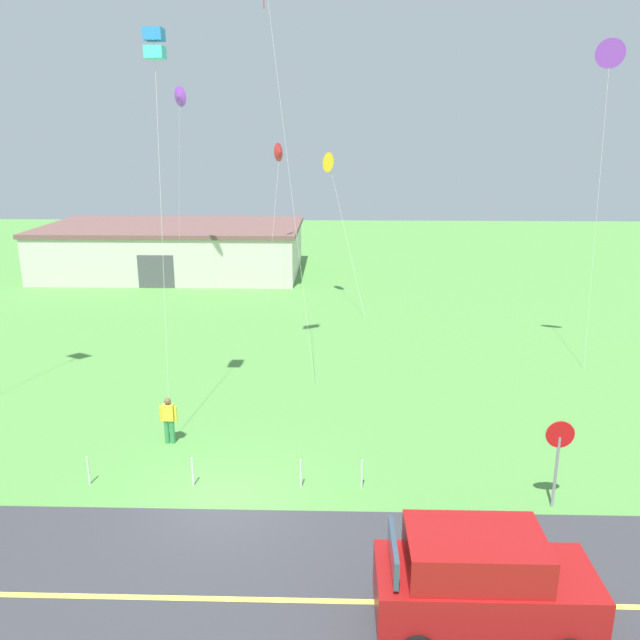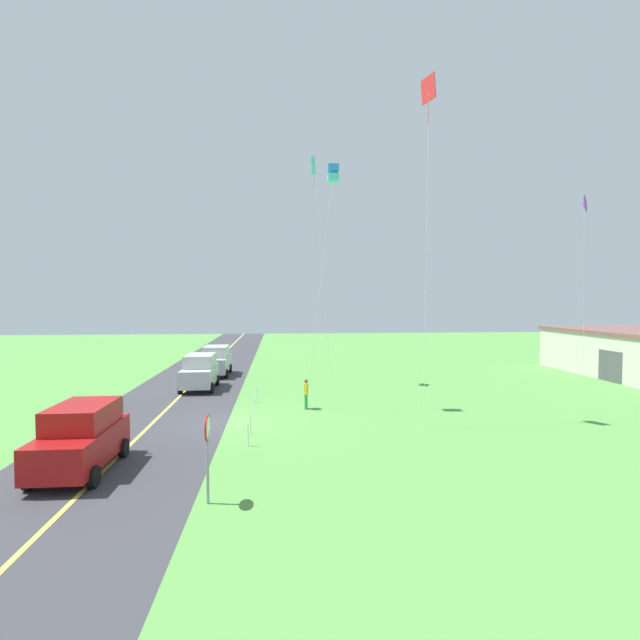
{
  "view_description": "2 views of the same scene",
  "coord_description": "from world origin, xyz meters",
  "px_view_note": "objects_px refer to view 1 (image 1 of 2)",
  "views": [
    {
      "loc": [
        3.07,
        -15.8,
        9.87
      ],
      "look_at": [
        2.58,
        1.45,
        4.84
      ],
      "focal_mm": 36.11,
      "sensor_mm": 36.0,
      "label": 1
    },
    {
      "loc": [
        22.4,
        1.9,
        5.76
      ],
      "look_at": [
        2.49,
        3.67,
        4.93
      ],
      "focal_mm": 26.51,
      "sensor_mm": 36.0,
      "label": 2
    }
  ],
  "objects_px": {
    "car_suv_foreground": "(481,582)",
    "kite_green_far": "(279,153)",
    "kite_red_low": "(154,45)",
    "warehouse_distant": "(174,249)",
    "person_adult_near": "(169,419)",
    "kite_blue_mid": "(329,163)",
    "kite_orange_near": "(610,55)",
    "kite_cyan_top": "(179,97)",
    "stop_sign": "(559,447)"
  },
  "relations": [
    {
      "from": "stop_sign",
      "to": "kite_blue_mid",
      "type": "xyz_separation_m",
      "value": [
        -6.47,
        21.74,
        6.43
      ]
    },
    {
      "from": "car_suv_foreground",
      "to": "kite_blue_mid",
      "type": "xyz_separation_m",
      "value": [
        -3.48,
        26.37,
        7.08
      ]
    },
    {
      "from": "car_suv_foreground",
      "to": "person_adult_near",
      "type": "relative_size",
      "value": 2.75
    },
    {
      "from": "person_adult_near",
      "to": "kite_red_low",
      "type": "relative_size",
      "value": 0.12
    },
    {
      "from": "stop_sign",
      "to": "car_suv_foreground",
      "type": "bearing_deg",
      "value": -122.84
    },
    {
      "from": "kite_red_low",
      "to": "kite_green_far",
      "type": "height_order",
      "value": "kite_red_low"
    },
    {
      "from": "stop_sign",
      "to": "warehouse_distant",
      "type": "height_order",
      "value": "warehouse_distant"
    },
    {
      "from": "kite_orange_near",
      "to": "warehouse_distant",
      "type": "height_order",
      "value": "kite_orange_near"
    },
    {
      "from": "person_adult_near",
      "to": "stop_sign",
      "type": "bearing_deg",
      "value": 175.46
    },
    {
      "from": "person_adult_near",
      "to": "kite_blue_mid",
      "type": "distance_m",
      "value": 20.33
    },
    {
      "from": "kite_blue_mid",
      "to": "kite_green_far",
      "type": "xyz_separation_m",
      "value": [
        -3.01,
        2.1,
        0.5
      ]
    },
    {
      "from": "person_adult_near",
      "to": "kite_cyan_top",
      "type": "height_order",
      "value": "kite_cyan_top"
    },
    {
      "from": "kite_orange_near",
      "to": "warehouse_distant",
      "type": "bearing_deg",
      "value": 138.91
    },
    {
      "from": "kite_red_low",
      "to": "kite_green_far",
      "type": "bearing_deg",
      "value": 83.99
    },
    {
      "from": "car_suv_foreground",
      "to": "kite_blue_mid",
      "type": "relative_size",
      "value": 0.5
    },
    {
      "from": "kite_cyan_top",
      "to": "warehouse_distant",
      "type": "xyz_separation_m",
      "value": [
        -3.26,
        9.42,
        -9.97
      ]
    },
    {
      "from": "kite_red_low",
      "to": "warehouse_distant",
      "type": "xyz_separation_m",
      "value": [
        -6.43,
        25.53,
        -10.64
      ]
    },
    {
      "from": "kite_green_far",
      "to": "warehouse_distant",
      "type": "height_order",
      "value": "kite_green_far"
    },
    {
      "from": "kite_red_low",
      "to": "kite_green_far",
      "type": "distance_m",
      "value": 19.39
    },
    {
      "from": "stop_sign",
      "to": "kite_cyan_top",
      "type": "bearing_deg",
      "value": 124.9
    },
    {
      "from": "stop_sign",
      "to": "kite_green_far",
      "type": "relative_size",
      "value": 0.27
    },
    {
      "from": "kite_red_low",
      "to": "warehouse_distant",
      "type": "height_order",
      "value": "kite_red_low"
    },
    {
      "from": "person_adult_near",
      "to": "kite_green_far",
      "type": "distance_m",
      "value": 21.93
    },
    {
      "from": "person_adult_near",
      "to": "car_suv_foreground",
      "type": "bearing_deg",
      "value": 148.52
    },
    {
      "from": "kite_cyan_top",
      "to": "kite_red_low",
      "type": "bearing_deg",
      "value": -78.86
    },
    {
      "from": "kite_blue_mid",
      "to": "person_adult_near",
      "type": "bearing_deg",
      "value": -105.22
    },
    {
      "from": "kite_cyan_top",
      "to": "warehouse_distant",
      "type": "distance_m",
      "value": 14.1
    },
    {
      "from": "stop_sign",
      "to": "kite_orange_near",
      "type": "xyz_separation_m",
      "value": [
        4.39,
        10.98,
        10.92
      ]
    },
    {
      "from": "person_adult_near",
      "to": "kite_orange_near",
      "type": "relative_size",
      "value": 0.12
    },
    {
      "from": "stop_sign",
      "to": "kite_blue_mid",
      "type": "bearing_deg",
      "value": 106.58
    },
    {
      "from": "stop_sign",
      "to": "kite_green_far",
      "type": "bearing_deg",
      "value": 111.7
    },
    {
      "from": "car_suv_foreground",
      "to": "kite_red_low",
      "type": "height_order",
      "value": "kite_red_low"
    },
    {
      "from": "kite_blue_mid",
      "to": "kite_green_far",
      "type": "relative_size",
      "value": 0.95
    },
    {
      "from": "kite_green_far",
      "to": "warehouse_distant",
      "type": "xyz_separation_m",
      "value": [
        -8.42,
        6.59,
        -6.98
      ]
    },
    {
      "from": "kite_orange_near",
      "to": "kite_green_far",
      "type": "bearing_deg",
      "value": 137.18
    },
    {
      "from": "stop_sign",
      "to": "warehouse_distant",
      "type": "bearing_deg",
      "value": 120.48
    },
    {
      "from": "kite_blue_mid",
      "to": "kite_cyan_top",
      "type": "height_order",
      "value": "kite_cyan_top"
    },
    {
      "from": "kite_cyan_top",
      "to": "person_adult_near",
      "type": "bearing_deg",
      "value": -79.65
    },
    {
      "from": "kite_blue_mid",
      "to": "warehouse_distant",
      "type": "height_order",
      "value": "kite_blue_mid"
    },
    {
      "from": "kite_red_low",
      "to": "car_suv_foreground",
      "type": "bearing_deg",
      "value": -48.33
    },
    {
      "from": "car_suv_foreground",
      "to": "kite_red_low",
      "type": "distance_m",
      "value": 17.0
    },
    {
      "from": "car_suv_foreground",
      "to": "warehouse_distant",
      "type": "distance_m",
      "value": 38.1
    },
    {
      "from": "car_suv_foreground",
      "to": "kite_green_far",
      "type": "distance_m",
      "value": 30.17
    },
    {
      "from": "car_suv_foreground",
      "to": "kite_green_far",
      "type": "relative_size",
      "value": 0.47
    },
    {
      "from": "car_suv_foreground",
      "to": "kite_cyan_top",
      "type": "relative_size",
      "value": 0.36
    },
    {
      "from": "person_adult_near",
      "to": "kite_green_far",
      "type": "xyz_separation_m",
      "value": [
        1.96,
        20.38,
        7.87
      ]
    },
    {
      "from": "car_suv_foreground",
      "to": "kite_blue_mid",
      "type": "height_order",
      "value": "kite_blue_mid"
    },
    {
      "from": "kite_green_far",
      "to": "kite_blue_mid",
      "type": "bearing_deg",
      "value": -34.87
    },
    {
      "from": "warehouse_distant",
      "to": "kite_red_low",
      "type": "bearing_deg",
      "value": -75.86
    },
    {
      "from": "car_suv_foreground",
      "to": "kite_orange_near",
      "type": "distance_m",
      "value": 20.79
    }
  ]
}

